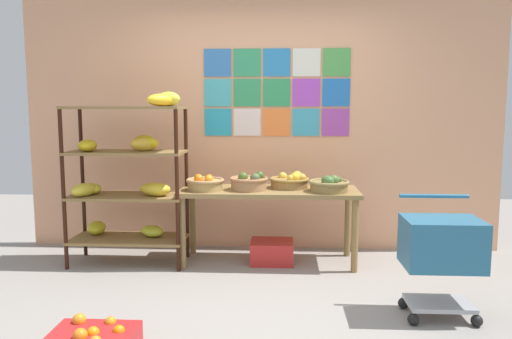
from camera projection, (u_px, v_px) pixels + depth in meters
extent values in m
plane|color=gray|center=(251.00, 308.00, 3.61)|extent=(9.23, 9.23, 0.00)
cube|color=#E5A378|center=(261.00, 113.00, 5.07)|extent=(4.91, 0.06, 2.84)
cube|color=#3372BA|center=(218.00, 63.00, 5.00)|extent=(0.28, 0.01, 0.28)
cube|color=#309660|center=(247.00, 63.00, 4.98)|extent=(0.28, 0.01, 0.28)
cube|color=#287DBD|center=(277.00, 62.00, 4.97)|extent=(0.28, 0.01, 0.28)
cube|color=silver|center=(307.00, 62.00, 4.95)|extent=(0.28, 0.01, 0.28)
cube|color=#499C49|center=(337.00, 62.00, 4.93)|extent=(0.28, 0.01, 0.28)
cube|color=#42ADBA|center=(218.00, 93.00, 5.03)|extent=(0.28, 0.01, 0.28)
cube|color=#31965B|center=(247.00, 93.00, 5.02)|extent=(0.28, 0.01, 0.28)
cube|color=#2E9357|center=(277.00, 93.00, 5.00)|extent=(0.28, 0.01, 0.28)
cube|color=purple|center=(306.00, 93.00, 4.99)|extent=(0.28, 0.01, 0.28)
cube|color=blue|center=(336.00, 92.00, 4.97)|extent=(0.28, 0.01, 0.28)
cube|color=#28A0BD|center=(218.00, 122.00, 5.07)|extent=(0.28, 0.01, 0.28)
cube|color=silver|center=(247.00, 122.00, 5.06)|extent=(0.28, 0.01, 0.28)
cube|color=orange|center=(276.00, 122.00, 5.04)|extent=(0.28, 0.01, 0.28)
cube|color=#3A9EBC|center=(306.00, 122.00, 5.02)|extent=(0.28, 0.01, 0.28)
cube|color=#A044A3|center=(335.00, 122.00, 5.01)|extent=(0.28, 0.01, 0.28)
cylinder|color=black|center=(63.00, 189.00, 4.42)|extent=(0.04, 0.04, 1.48)
cylinder|color=black|center=(177.00, 190.00, 4.36)|extent=(0.04, 0.04, 1.48)
cylinder|color=black|center=(83.00, 182.00, 4.85)|extent=(0.04, 0.04, 1.48)
cylinder|color=black|center=(187.00, 183.00, 4.79)|extent=(0.04, 0.04, 1.48)
cube|color=olive|center=(129.00, 239.00, 4.67)|extent=(1.07, 0.47, 0.03)
ellipsoid|color=yellow|center=(152.00, 231.00, 4.70)|extent=(0.30, 0.29, 0.11)
ellipsoid|color=yellow|center=(97.00, 228.00, 4.78)|extent=(0.20, 0.27, 0.13)
cube|color=olive|center=(128.00, 196.00, 4.62)|extent=(1.07, 0.47, 0.02)
ellipsoid|color=gold|center=(84.00, 190.00, 4.52)|extent=(0.26, 0.30, 0.12)
ellipsoid|color=yellow|center=(154.00, 189.00, 4.55)|extent=(0.33, 0.25, 0.12)
ellipsoid|color=yellow|center=(92.00, 189.00, 4.65)|extent=(0.28, 0.28, 0.10)
ellipsoid|color=yellow|center=(158.00, 190.00, 4.53)|extent=(0.24, 0.16, 0.12)
cube|color=olive|center=(126.00, 152.00, 4.57)|extent=(1.07, 0.47, 0.02)
ellipsoid|color=yellow|center=(88.00, 146.00, 4.51)|extent=(0.21, 0.28, 0.11)
ellipsoid|color=yellow|center=(145.00, 144.00, 4.57)|extent=(0.29, 0.28, 0.13)
ellipsoid|color=yellow|center=(144.00, 143.00, 4.61)|extent=(0.27, 0.20, 0.15)
cube|color=olive|center=(125.00, 108.00, 4.51)|extent=(1.07, 0.47, 0.02)
ellipsoid|color=yellow|center=(169.00, 99.00, 4.44)|extent=(0.25, 0.18, 0.13)
ellipsoid|color=yellow|center=(161.00, 100.00, 4.37)|extent=(0.29, 0.29, 0.11)
cube|color=olive|center=(269.00, 191.00, 4.63)|extent=(1.67, 0.62, 0.04)
cylinder|color=olive|center=(183.00, 233.00, 4.47)|extent=(0.06, 0.06, 0.67)
cylinder|color=olive|center=(355.00, 236.00, 4.38)|extent=(0.06, 0.06, 0.67)
cylinder|color=olive|center=(193.00, 221.00, 4.96)|extent=(0.06, 0.06, 0.67)
cylinder|color=olive|center=(348.00, 223.00, 4.88)|extent=(0.06, 0.06, 0.67)
cylinder|color=olive|center=(329.00, 187.00, 4.48)|extent=(0.34, 0.34, 0.09)
torus|color=olive|center=(329.00, 182.00, 4.48)|extent=(0.37, 0.37, 0.03)
sphere|color=#42662C|center=(327.00, 180.00, 4.46)|extent=(0.09, 0.09, 0.09)
sphere|color=#3B6232|center=(338.00, 180.00, 4.51)|extent=(0.07, 0.07, 0.07)
sphere|color=#447135|center=(329.00, 181.00, 4.39)|extent=(0.09, 0.09, 0.09)
sphere|color=#536B34|center=(334.00, 180.00, 4.44)|extent=(0.09, 0.09, 0.09)
sphere|color=#4B612E|center=(326.00, 180.00, 4.43)|extent=(0.09, 0.09, 0.09)
cylinder|color=#A3764F|center=(249.00, 184.00, 4.58)|extent=(0.33, 0.33, 0.10)
torus|color=#A66F49|center=(249.00, 179.00, 4.58)|extent=(0.36, 0.36, 0.03)
sphere|color=#466025|center=(243.00, 177.00, 4.58)|extent=(0.09, 0.09, 0.09)
sphere|color=#406025|center=(259.00, 176.00, 4.62)|extent=(0.09, 0.09, 0.09)
sphere|color=#525F37|center=(255.00, 178.00, 4.50)|extent=(0.09, 0.09, 0.09)
cylinder|color=olive|center=(289.00, 183.00, 4.70)|extent=(0.35, 0.35, 0.08)
torus|color=olive|center=(289.00, 179.00, 4.69)|extent=(0.38, 0.38, 0.03)
sphere|color=gold|center=(291.00, 179.00, 4.63)|extent=(0.08, 0.08, 0.08)
sphere|color=gold|center=(297.00, 176.00, 4.76)|extent=(0.10, 0.10, 0.10)
sphere|color=gold|center=(302.00, 178.00, 4.65)|extent=(0.08, 0.08, 0.08)
sphere|color=gold|center=(295.00, 178.00, 4.64)|extent=(0.10, 0.10, 0.10)
sphere|color=gold|center=(283.00, 176.00, 4.80)|extent=(0.08, 0.08, 0.08)
cylinder|color=#AA8850|center=(205.00, 185.00, 4.57)|extent=(0.32, 0.32, 0.09)
torus|color=tan|center=(205.00, 180.00, 4.56)|extent=(0.35, 0.35, 0.03)
sphere|color=orange|center=(209.00, 178.00, 4.60)|extent=(0.08, 0.08, 0.08)
sphere|color=orange|center=(199.00, 179.00, 4.51)|extent=(0.09, 0.09, 0.09)
sphere|color=orange|center=(209.00, 179.00, 4.53)|extent=(0.07, 0.07, 0.07)
cube|color=red|center=(272.00, 252.00, 4.69)|extent=(0.40, 0.34, 0.21)
sphere|color=orange|center=(79.00, 320.00, 3.04)|extent=(0.08, 0.08, 0.08)
sphere|color=orange|center=(111.00, 322.00, 3.04)|extent=(0.07, 0.07, 0.07)
sphere|color=orange|center=(93.00, 333.00, 2.90)|extent=(0.08, 0.08, 0.08)
sphere|color=orange|center=(119.00, 331.00, 2.93)|extent=(0.07, 0.07, 0.07)
sphere|color=orange|center=(80.00, 335.00, 2.83)|extent=(0.08, 0.08, 0.08)
sphere|color=black|center=(413.00, 319.00, 3.34)|extent=(0.08, 0.08, 0.08)
sphere|color=black|center=(477.00, 321.00, 3.31)|extent=(0.08, 0.08, 0.08)
sphere|color=black|center=(403.00, 303.00, 3.61)|extent=(0.08, 0.08, 0.08)
sphere|color=black|center=(462.00, 304.00, 3.59)|extent=(0.08, 0.08, 0.08)
cube|color=#A5A8AD|center=(439.00, 303.00, 3.46)|extent=(0.44, 0.30, 0.03)
cube|color=#28688D|center=(442.00, 243.00, 3.40)|extent=(0.52, 0.38, 0.34)
cylinder|color=#28688D|center=(434.00, 196.00, 3.58)|extent=(0.50, 0.03, 0.03)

